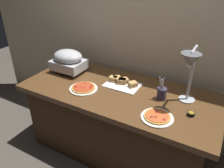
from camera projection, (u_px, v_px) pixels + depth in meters
name	position (u px, v px, depth m)	size (l,w,h in m)	color
ground_plane	(118.00, 149.00, 2.51)	(8.00, 8.00, 0.00)	#4C443D
back_wall	(142.00, 33.00, 2.32)	(4.40, 0.04, 2.40)	#C6B593
buffet_table	(118.00, 121.00, 2.33)	(1.90, 0.84, 0.76)	brown
chafing_dish	(68.00, 60.00, 2.44)	(0.35, 0.27, 0.26)	#B7BABF
heat_lamp	(190.00, 65.00, 1.69)	(0.15, 0.33, 0.52)	#B7BABF
pizza_plate_front	(157.00, 117.00, 1.76)	(0.26, 0.26, 0.03)	white
pizza_plate_center	(83.00, 88.00, 2.16)	(0.27, 0.27, 0.03)	white
sandwich_platter	(122.00, 82.00, 2.24)	(0.34, 0.24, 0.06)	white
sauce_cup_near	(191.00, 114.00, 1.79)	(0.06, 0.06, 0.03)	black
utensil_holder	(162.00, 93.00, 1.98)	(0.08, 0.08, 0.23)	#383347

